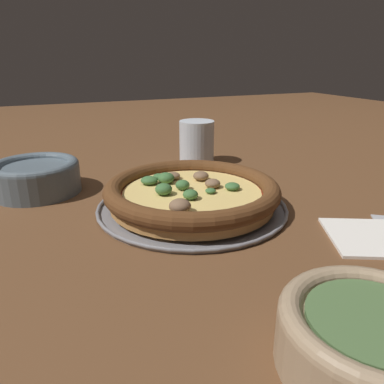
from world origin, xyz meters
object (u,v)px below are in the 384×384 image
(pizza, at_px, (192,192))
(drinking_cup, at_px, (197,142))
(napkin, at_px, (383,236))
(bowl_near, at_px, (36,176))
(bowl_far, at_px, (377,335))
(pizza_tray, at_px, (192,206))

(pizza, bearing_deg, drinking_cup, -25.55)
(drinking_cup, relative_size, napkin, 0.55)
(bowl_near, xyz_separation_m, napkin, (-0.37, -0.41, -0.03))
(bowl_near, xyz_separation_m, drinking_cup, (0.06, -0.33, 0.02))
(bowl_near, relative_size, napkin, 0.86)
(bowl_far, bearing_deg, napkin, -50.69)
(napkin, bearing_deg, pizza, 44.39)
(pizza, relative_size, drinking_cup, 2.88)
(bowl_near, height_order, napkin, bowl_near)
(drinking_cup, bearing_deg, napkin, -170.24)
(pizza, bearing_deg, pizza_tray, -115.67)
(bowl_near, xyz_separation_m, bowl_far, (-0.52, -0.22, -0.00))
(bowl_near, bearing_deg, pizza, -128.90)
(bowl_far, height_order, napkin, bowl_far)
(pizza, xyz_separation_m, bowl_far, (-0.34, -0.00, 0.00))
(pizza, distance_m, bowl_far, 0.34)
(pizza, distance_m, napkin, 0.27)
(bowl_far, bearing_deg, pizza, 0.80)
(pizza, bearing_deg, bowl_far, -179.20)
(bowl_far, relative_size, napkin, 0.83)
(pizza_tray, distance_m, bowl_far, 0.35)
(pizza_tray, height_order, drinking_cup, drinking_cup)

